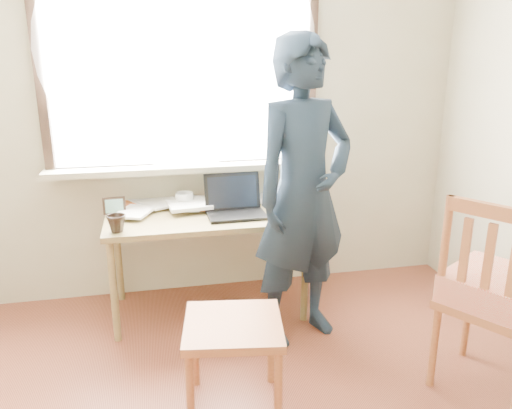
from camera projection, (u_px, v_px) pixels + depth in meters
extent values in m
cube|color=#B2AC8F|center=(213.00, 110.00, 3.40)|extent=(3.50, 0.02, 2.60)
cube|color=white|center=(182.00, 65.00, 3.26)|extent=(1.70, 0.01, 1.30)
cube|color=black|center=(186.00, 167.00, 3.44)|extent=(1.82, 0.06, 0.06)
cube|color=black|center=(38.00, 66.00, 3.07)|extent=(0.06, 0.06, 1.30)
cube|color=black|center=(311.00, 65.00, 3.42)|extent=(0.06, 0.06, 1.30)
cube|color=#B2AC8F|center=(187.00, 168.00, 3.37)|extent=(1.85, 0.20, 0.04)
cube|color=white|center=(182.00, 49.00, 3.16)|extent=(1.95, 0.02, 1.65)
cube|color=olive|center=(206.00, 217.00, 3.22)|extent=(1.27, 0.63, 0.04)
cylinder|color=olive|center=(114.00, 292.00, 2.94)|extent=(0.05, 0.05, 0.64)
cylinder|color=olive|center=(119.00, 257.00, 3.45)|extent=(0.05, 0.05, 0.64)
cylinder|color=olive|center=(305.00, 274.00, 3.18)|extent=(0.05, 0.05, 0.64)
cylinder|color=olive|center=(283.00, 244.00, 3.69)|extent=(0.05, 0.05, 0.64)
cube|color=black|center=(236.00, 215.00, 3.17)|extent=(0.37, 0.27, 0.02)
cube|color=black|center=(232.00, 191.00, 3.26)|extent=(0.37, 0.09, 0.24)
cube|color=black|center=(232.00, 191.00, 3.26)|extent=(0.32, 0.06, 0.20)
cube|color=black|center=(237.00, 215.00, 3.16)|extent=(0.33, 0.16, 0.00)
imported|color=white|center=(185.00, 200.00, 3.36)|extent=(0.16, 0.16, 0.10)
imported|color=black|center=(117.00, 223.00, 2.88)|extent=(0.13, 0.13, 0.10)
ellipsoid|color=black|center=(280.00, 212.00, 3.21)|extent=(0.08, 0.06, 0.03)
cube|color=white|center=(133.00, 207.00, 3.34)|extent=(0.25, 0.26, 0.02)
cube|color=white|center=(211.00, 206.00, 3.33)|extent=(0.29, 0.30, 0.02)
cube|color=teal|center=(177.00, 201.00, 3.44)|extent=(0.34, 0.33, 0.02)
cube|color=white|center=(192.00, 202.00, 3.41)|extent=(0.37, 0.37, 0.01)
cube|color=white|center=(197.00, 199.00, 3.48)|extent=(0.26, 0.25, 0.00)
cube|color=yellow|center=(144.00, 207.00, 3.27)|extent=(0.28, 0.29, 0.01)
cube|color=white|center=(175.00, 206.00, 3.29)|extent=(0.33, 0.29, 0.01)
cube|color=#B34F21|center=(182.00, 198.00, 3.44)|extent=(0.28, 0.28, 0.02)
imported|color=white|center=(136.00, 205.00, 3.36)|extent=(0.31, 0.34, 0.03)
imported|color=white|center=(255.00, 199.00, 3.53)|extent=(0.18, 0.24, 0.02)
cube|color=black|center=(114.00, 207.00, 3.18)|extent=(0.14, 0.03, 0.11)
cube|color=#417E38|center=(114.00, 207.00, 3.18)|extent=(0.11, 0.01, 0.08)
cube|color=#985831|center=(233.00, 326.00, 2.34)|extent=(0.52, 0.50, 0.04)
cylinder|color=#985831|center=(190.00, 396.00, 2.22)|extent=(0.04, 0.04, 0.42)
cylinder|color=#985831|center=(195.00, 348.00, 2.57)|extent=(0.04, 0.04, 0.42)
cylinder|color=#985831|center=(278.00, 392.00, 2.24)|extent=(0.04, 0.04, 0.42)
cylinder|color=#985831|center=(271.00, 346.00, 2.60)|extent=(0.04, 0.04, 0.42)
cube|color=#985831|center=(497.00, 305.00, 2.48)|extent=(0.64, 0.65, 0.04)
cylinder|color=#985831|center=(467.00, 320.00, 2.83)|extent=(0.04, 0.04, 0.45)
cylinder|color=#985831|center=(434.00, 347.00, 2.56)|extent=(0.04, 0.04, 0.45)
cylinder|color=#985831|center=(444.00, 250.00, 2.40)|extent=(0.04, 0.04, 0.55)
cube|color=#985831|center=(496.00, 212.00, 2.19)|extent=(0.26, 0.39, 0.07)
cube|color=#985831|center=(512.00, 276.00, 2.19)|extent=(0.04, 0.04, 0.44)
cube|color=#985831|center=(487.00, 269.00, 2.27)|extent=(0.04, 0.04, 0.44)
cube|color=#985831|center=(464.00, 262.00, 2.34)|extent=(0.04, 0.04, 0.44)
cube|color=#B02211|center=(500.00, 288.00, 2.46)|extent=(0.63, 0.63, 0.14)
imported|color=black|center=(303.00, 194.00, 2.87)|extent=(0.76, 0.63, 1.79)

